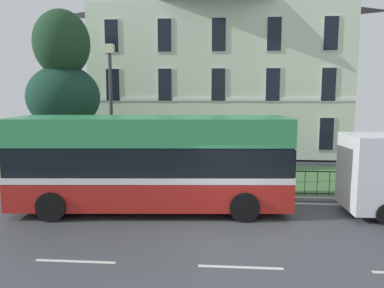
{
  "coord_description": "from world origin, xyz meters",
  "views": [
    {
      "loc": [
        -0.47,
        -10.34,
        4.06
      ],
      "look_at": [
        -1.64,
        4.46,
        2.09
      ],
      "focal_mm": 35.53,
      "sensor_mm": 36.0,
      "label": 1
    }
  ],
  "objects_px": {
    "georgian_townhouse": "(219,71)",
    "single_decker_bus": "(152,162)",
    "street_lamp_post": "(111,106)",
    "evergreen_tree": "(64,105)",
    "litter_bin": "(220,178)"
  },
  "relations": [
    {
      "from": "georgian_townhouse",
      "to": "evergreen_tree",
      "type": "bearing_deg",
      "value": -131.66
    },
    {
      "from": "georgian_townhouse",
      "to": "single_decker_bus",
      "type": "height_order",
      "value": "georgian_townhouse"
    },
    {
      "from": "single_decker_bus",
      "to": "litter_bin",
      "type": "xyz_separation_m",
      "value": [
        2.37,
        2.33,
        -1.05
      ]
    },
    {
      "from": "single_decker_bus",
      "to": "litter_bin",
      "type": "bearing_deg",
      "value": 40.19
    },
    {
      "from": "georgian_townhouse",
      "to": "single_decker_bus",
      "type": "relative_size",
      "value": 1.7
    },
    {
      "from": "georgian_townhouse",
      "to": "street_lamp_post",
      "type": "relative_size",
      "value": 2.76
    },
    {
      "from": "street_lamp_post",
      "to": "litter_bin",
      "type": "bearing_deg",
      "value": -0.42
    },
    {
      "from": "single_decker_bus",
      "to": "street_lamp_post",
      "type": "relative_size",
      "value": 1.62
    },
    {
      "from": "georgian_townhouse",
      "to": "litter_bin",
      "type": "xyz_separation_m",
      "value": [
        0.2,
        -11.82,
        -4.99
      ]
    },
    {
      "from": "evergreen_tree",
      "to": "single_decker_bus",
      "type": "distance_m",
      "value": 8.0
    },
    {
      "from": "georgian_townhouse",
      "to": "single_decker_bus",
      "type": "xyz_separation_m",
      "value": [
        -2.18,
        -14.15,
        -3.94
      ]
    },
    {
      "from": "single_decker_bus",
      "to": "street_lamp_post",
      "type": "height_order",
      "value": "street_lamp_post"
    },
    {
      "from": "evergreen_tree",
      "to": "georgian_townhouse",
      "type": "bearing_deg",
      "value": 48.34
    },
    {
      "from": "single_decker_bus",
      "to": "street_lamp_post",
      "type": "distance_m",
      "value": 3.65
    },
    {
      "from": "single_decker_bus",
      "to": "litter_bin",
      "type": "height_order",
      "value": "single_decker_bus"
    }
  ]
}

